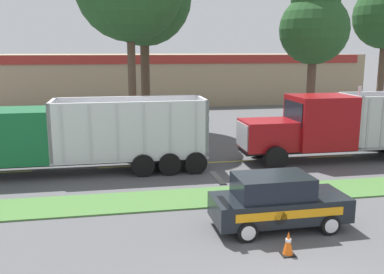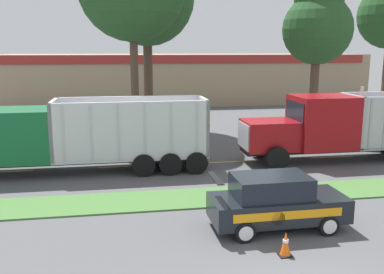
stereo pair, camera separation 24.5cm
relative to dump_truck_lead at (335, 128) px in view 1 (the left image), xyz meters
name	(u,v)px [view 1 (the left image)]	position (x,y,z in m)	size (l,w,h in m)	color
grass_verge	(223,196)	(-7.01, -4.51, -1.64)	(120.00, 2.18, 0.06)	#477538
centre_line_3	(4,172)	(-16.08, 0.58, -1.66)	(2.40, 0.14, 0.01)	yellow
centre_line_4	(123,167)	(-10.68, 0.58, -1.66)	(2.40, 0.14, 0.01)	yellow
centre_line_5	(231,161)	(-5.28, 0.58, -1.66)	(2.40, 0.14, 0.01)	yellow
centre_line_6	(330,157)	(0.12, 0.58, -1.66)	(2.40, 0.14, 0.01)	yellow
dump_truck_lead	(335,128)	(0.00, 0.00, 0.00)	(11.72, 2.78, 3.82)	black
dump_truck_mid	(49,140)	(-13.94, 0.00, -0.11)	(12.28, 2.73, 3.34)	black
rally_car	(277,201)	(-6.08, -7.59, -0.79)	(4.26, 1.90, 1.77)	black
traffic_cone	(288,243)	(-6.46, -9.41, -1.33)	(0.37, 0.37, 0.69)	black
store_building_backdrop	(177,77)	(-3.97, 27.47, 0.87)	(37.78, 12.10, 5.08)	#9E896B
tree_behind_left	(314,23)	(1.84, 6.77, 5.54)	(4.47, 4.47, 10.17)	brown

